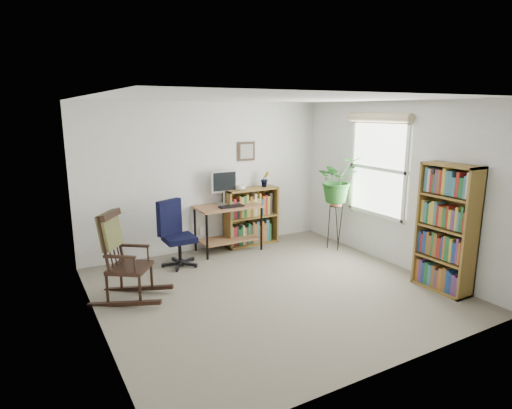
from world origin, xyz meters
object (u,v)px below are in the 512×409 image
desk (228,228)px  low_bookshelf (251,216)px  tall_bookshelf (446,229)px  rocking_chair (129,256)px  office_chair (179,233)px

desk → low_bookshelf: 0.52m
desk → tall_bookshelf: tall_bookshelf is taller
rocking_chair → office_chair: bearing=-12.3°
rocking_chair → desk: bearing=-23.0°
desk → office_chair: (-0.94, -0.29, 0.12)m
low_bookshelf → desk: bearing=-166.3°
desk → low_bookshelf: size_ratio=1.07×
desk → low_bookshelf: bearing=13.7°
office_chair → desk: bearing=-6.3°
office_chair → low_bookshelf: (1.43, 0.41, -0.01)m
rocking_chair → tall_bookshelf: tall_bookshelf is taller
desk → office_chair: bearing=-162.8°
office_chair → tall_bookshelf: size_ratio=0.61×
office_chair → tall_bookshelf: 3.64m
desk → tall_bookshelf: (1.71, -2.77, 0.44)m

